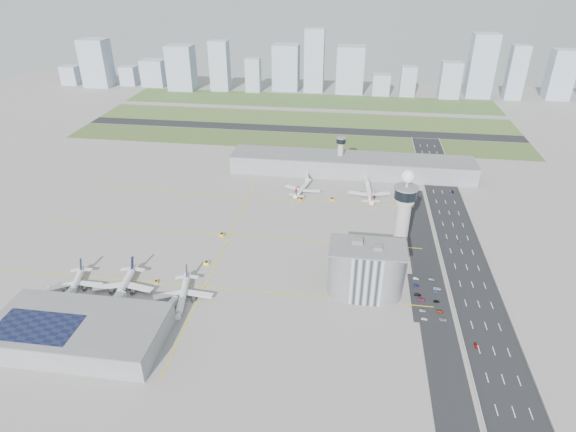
# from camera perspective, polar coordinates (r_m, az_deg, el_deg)

# --- Properties ---
(ground) EXTENTS (1000.00, 1000.00, 0.00)m
(ground) POSITION_cam_1_polar(r_m,az_deg,el_deg) (302.36, -0.93, -5.65)
(ground) COLOR #9A978F
(grass_strip_0) EXTENTS (480.00, 50.00, 0.08)m
(grass_strip_0) POSITION_cam_1_polar(r_m,az_deg,el_deg) (504.94, 0.77, 8.94)
(grass_strip_0) COLOR #465C2B
(grass_strip_0) RESTS_ON ground
(grass_strip_1) EXTENTS (480.00, 60.00, 0.08)m
(grass_strip_1) POSITION_cam_1_polar(r_m,az_deg,el_deg) (575.61, 1.74, 11.43)
(grass_strip_1) COLOR #506B33
(grass_strip_1) RESTS_ON ground
(grass_strip_2) EXTENTS (480.00, 70.00, 0.08)m
(grass_strip_2) POSITION_cam_1_polar(r_m,az_deg,el_deg) (652.05, 2.56, 13.49)
(grass_strip_2) COLOR #40592A
(grass_strip_2) RESTS_ON ground
(runway) EXTENTS (480.00, 22.00, 0.10)m
(runway) POSITION_cam_1_polar(r_m,az_deg,el_deg) (539.65, 1.28, 10.25)
(runway) COLOR black
(runway) RESTS_ON ground
(highway) EXTENTS (28.00, 500.00, 0.10)m
(highway) POSITION_cam_1_polar(r_m,az_deg,el_deg) (309.03, 20.81, -6.96)
(highway) COLOR black
(highway) RESTS_ON ground
(barrier_left) EXTENTS (0.60, 500.00, 1.20)m
(barrier_left) POSITION_cam_1_polar(r_m,az_deg,el_deg) (305.62, 18.27, -6.77)
(barrier_left) COLOR #9E9E99
(barrier_left) RESTS_ON ground
(barrier_right) EXTENTS (0.60, 500.00, 1.20)m
(barrier_right) POSITION_cam_1_polar(r_m,az_deg,el_deg) (312.44, 23.34, -6.97)
(barrier_right) COLOR #9E9E99
(barrier_right) RESTS_ON ground
(landside_road) EXTENTS (18.00, 260.00, 0.08)m
(landside_road) POSITION_cam_1_polar(r_m,az_deg,el_deg) (295.86, 16.42, -7.87)
(landside_road) COLOR black
(landside_road) RESTS_ON ground
(parking_lot) EXTENTS (20.00, 44.00, 0.10)m
(parking_lot) POSITION_cam_1_polar(r_m,az_deg,el_deg) (286.00, 16.29, -9.27)
(parking_lot) COLOR black
(parking_lot) RESTS_ON ground
(taxiway_line_h_0) EXTENTS (260.00, 0.60, 0.01)m
(taxiway_line_h_0) POSITION_cam_1_polar(r_m,az_deg,el_deg) (286.88, -9.87, -8.29)
(taxiway_line_h_0) COLOR yellow
(taxiway_line_h_0) RESTS_ON ground
(taxiway_line_h_1) EXTENTS (260.00, 0.60, 0.01)m
(taxiway_line_h_1) POSITION_cam_1_polar(r_m,az_deg,el_deg) (334.49, -6.93, -2.20)
(taxiway_line_h_1) COLOR yellow
(taxiway_line_h_1) RESTS_ON ground
(taxiway_line_h_2) EXTENTS (260.00, 0.60, 0.01)m
(taxiway_line_h_2) POSITION_cam_1_polar(r_m,az_deg,el_deg) (385.58, -4.75, 2.33)
(taxiway_line_h_2) COLOR yellow
(taxiway_line_h_2) RESTS_ON ground
(taxiway_line_v) EXTENTS (0.60, 260.00, 0.01)m
(taxiway_line_v) POSITION_cam_1_polar(r_m,az_deg,el_deg) (334.49, -6.93, -2.20)
(taxiway_line_v) COLOR yellow
(taxiway_line_v) RESTS_ON ground
(control_tower) EXTENTS (14.00, 14.00, 64.50)m
(control_tower) POSITION_cam_1_polar(r_m,az_deg,el_deg) (290.14, 13.46, -0.01)
(control_tower) COLOR #ADAAA5
(control_tower) RESTS_ON ground
(secondary_tower) EXTENTS (8.60, 8.60, 31.90)m
(secondary_tower) POSITION_cam_1_polar(r_m,az_deg,el_deg) (424.67, 6.24, 7.57)
(secondary_tower) COLOR #ADAAA5
(secondary_tower) RESTS_ON ground
(admin_building) EXTENTS (42.00, 24.00, 33.50)m
(admin_building) POSITION_cam_1_polar(r_m,az_deg,el_deg) (273.22, 9.22, -6.37)
(admin_building) COLOR #B2B2B7
(admin_building) RESTS_ON ground
(terminal_pier) EXTENTS (210.00, 32.00, 15.80)m
(terminal_pier) POSITION_cam_1_polar(r_m,az_deg,el_deg) (426.73, 7.50, 6.02)
(terminal_pier) COLOR gray
(terminal_pier) RESTS_ON ground
(near_terminal) EXTENTS (84.00, 42.00, 13.00)m
(near_terminal) POSITION_cam_1_polar(r_m,az_deg,el_deg) (265.14, -23.57, -12.46)
(near_terminal) COLOR gray
(near_terminal) RESTS_ON ground
(airplane_near_a) EXTENTS (39.45, 43.34, 10.24)m
(airplane_near_a) POSITION_cam_1_polar(r_m,az_deg,el_deg) (303.36, -24.04, -7.23)
(airplane_near_a) COLOR white
(airplane_near_a) RESTS_ON ground
(airplane_near_b) EXTENTS (39.10, 44.77, 11.69)m
(airplane_near_b) POSITION_cam_1_polar(r_m,az_deg,el_deg) (290.86, -19.10, -7.64)
(airplane_near_b) COLOR white
(airplane_near_b) RESTS_ON ground
(airplane_near_c) EXTENTS (40.70, 45.44, 11.14)m
(airplane_near_c) POSITION_cam_1_polar(r_m,az_deg,el_deg) (276.21, -12.40, -8.78)
(airplane_near_c) COLOR white
(airplane_near_c) RESTS_ON ground
(airplane_far_a) EXTENTS (37.93, 41.99, 10.10)m
(airplane_far_a) POSITION_cam_1_polar(r_m,az_deg,el_deg) (391.18, 1.77, 3.64)
(airplane_far_a) COLOR white
(airplane_far_a) RESTS_ON ground
(airplane_far_b) EXTENTS (37.17, 42.65, 11.19)m
(airplane_far_b) POSITION_cam_1_polar(r_m,az_deg,el_deg) (388.69, 9.63, 3.14)
(airplane_far_b) COLOR white
(airplane_far_b) RESTS_ON ground
(jet_bridge_near_0) EXTENTS (5.39, 14.31, 5.70)m
(jet_bridge_near_0) POSITION_cam_1_polar(r_m,az_deg,el_deg) (292.98, -25.70, -9.57)
(jet_bridge_near_0) COLOR silver
(jet_bridge_near_0) RESTS_ON ground
(jet_bridge_near_1) EXTENTS (5.39, 14.31, 5.70)m
(jet_bridge_near_1) POSITION_cam_1_polar(r_m,az_deg,el_deg) (278.52, -20.43, -10.49)
(jet_bridge_near_1) COLOR silver
(jet_bridge_near_1) RESTS_ON ground
(jet_bridge_near_2) EXTENTS (5.39, 14.31, 5.70)m
(jet_bridge_near_2) POSITION_cam_1_polar(r_m,az_deg,el_deg) (266.67, -14.60, -11.40)
(jet_bridge_near_2) COLOR silver
(jet_bridge_near_2) RESTS_ON ground
(jet_bridge_far_0) EXTENTS (5.39, 14.31, 5.70)m
(jet_bridge_far_0) POSITION_cam_1_polar(r_m,az_deg,el_deg) (415.71, 2.15, 4.87)
(jet_bridge_far_0) COLOR silver
(jet_bridge_far_0) RESTS_ON ground
(jet_bridge_far_1) EXTENTS (5.39, 14.31, 5.70)m
(jet_bridge_far_1) POSITION_cam_1_polar(r_m,az_deg,el_deg) (414.18, 9.06, 4.42)
(jet_bridge_far_1) COLOR silver
(jet_bridge_far_1) RESTS_ON ground
(tug_0) EXTENTS (3.95, 4.37, 2.10)m
(tug_0) POSITION_cam_1_polar(r_m,az_deg,el_deg) (309.00, -18.09, -6.21)
(tug_0) COLOR #EFA212
(tug_0) RESTS_ON ground
(tug_1) EXTENTS (2.78, 3.26, 1.60)m
(tug_1) POSITION_cam_1_polar(r_m,az_deg,el_deg) (295.93, -15.36, -7.51)
(tug_1) COLOR #FEB40B
(tug_1) RESTS_ON ground
(tug_2) EXTENTS (3.40, 2.34, 1.97)m
(tug_2) POSITION_cam_1_polar(r_m,az_deg,el_deg) (305.47, -9.65, -5.50)
(tug_2) COLOR yellow
(tug_2) RESTS_ON ground
(tug_3) EXTENTS (4.09, 3.22, 2.12)m
(tug_3) POSITION_cam_1_polar(r_m,az_deg,el_deg) (333.27, -7.85, -2.18)
(tug_3) COLOR gold
(tug_3) RESTS_ON ground
(tug_4) EXTENTS (3.99, 4.17, 2.00)m
(tug_4) POSITION_cam_1_polar(r_m,az_deg,el_deg) (377.67, 1.59, 2.00)
(tug_4) COLOR gold
(tug_4) RESTS_ON ground
(tug_5) EXTENTS (3.62, 4.19, 2.05)m
(tug_5) POSITION_cam_1_polar(r_m,az_deg,el_deg) (379.39, 5.22, 2.01)
(tug_5) COLOR gold
(tug_5) RESTS_ON ground
(car_lot_0) EXTENTS (3.29, 1.59, 1.08)m
(car_lot_0) POSITION_cam_1_polar(r_m,az_deg,el_deg) (270.09, 15.87, -11.65)
(car_lot_0) COLOR white
(car_lot_0) RESTS_ON ground
(car_lot_1) EXTENTS (3.38, 1.22, 1.11)m
(car_lot_1) POSITION_cam_1_polar(r_m,az_deg,el_deg) (275.18, 15.65, -10.75)
(car_lot_1) COLOR slate
(car_lot_1) RESTS_ON ground
(car_lot_2) EXTENTS (4.15, 2.36, 1.09)m
(car_lot_2) POSITION_cam_1_polar(r_m,az_deg,el_deg) (282.94, 15.52, -9.49)
(car_lot_2) COLOR maroon
(car_lot_2) RESTS_ON ground
(car_lot_3) EXTENTS (3.90, 1.69, 1.12)m
(car_lot_3) POSITION_cam_1_polar(r_m,az_deg,el_deg) (285.72, 15.12, -9.00)
(car_lot_3) COLOR black
(car_lot_3) RESTS_ON ground
(car_lot_4) EXTENTS (3.41, 1.53, 1.14)m
(car_lot_4) POSITION_cam_1_polar(r_m,az_deg,el_deg) (292.63, 14.95, -7.96)
(car_lot_4) COLOR navy
(car_lot_4) RESTS_ON ground
(car_lot_5) EXTENTS (3.43, 1.51, 1.10)m
(car_lot_5) POSITION_cam_1_polar(r_m,az_deg,el_deg) (298.40, 14.91, -7.17)
(car_lot_5) COLOR silver
(car_lot_5) RESTS_ON ground
(car_lot_6) EXTENTS (3.90, 1.83, 1.08)m
(car_lot_6) POSITION_cam_1_polar(r_m,az_deg,el_deg) (272.40, 17.90, -11.61)
(car_lot_6) COLOR #9C9C9F
(car_lot_6) RESTS_ON ground
(car_lot_7) EXTENTS (4.18, 1.90, 1.19)m
(car_lot_7) POSITION_cam_1_polar(r_m,az_deg,el_deg) (277.12, 17.58, -10.75)
(car_lot_7) COLOR maroon
(car_lot_7) RESTS_ON ground
(car_lot_8) EXTENTS (3.45, 1.62, 1.14)m
(car_lot_8) POSITION_cam_1_polar(r_m,az_deg,el_deg) (283.77, 17.19, -9.64)
(car_lot_8) COLOR black
(car_lot_8) RESTS_ON ground
(car_lot_9) EXTENTS (3.39, 1.40, 1.09)m
(car_lot_9) POSITION_cam_1_polar(r_m,az_deg,el_deg) (290.89, 17.16, -8.58)
(car_lot_9) COLOR navy
(car_lot_9) RESTS_ON ground
(car_lot_10) EXTENTS (4.46, 2.34, 1.20)m
(car_lot_10) POSITION_cam_1_polar(r_m,az_deg,el_deg) (293.45, 17.25, -8.22)
(car_lot_10) COLOR silver
(car_lot_10) RESTS_ON ground
(car_lot_11) EXTENTS (3.99, 1.97, 1.11)m
(car_lot_11) POSITION_cam_1_polar(r_m,az_deg,el_deg) (300.18, 16.68, -7.21)
(car_lot_11) COLOR gray
(car_lot_11) RESTS_ON ground
(car_hw_0) EXTENTS (1.62, 3.62, 1.21)m
(car_hw_0) POSITION_cam_1_polar(r_m,az_deg,el_deg) (262.42, 21.40, -14.12)
(car_hw_0) COLOR #A50F0C
(car_hw_0) RESTS_ON ground
(car_hw_1) EXTENTS (1.85, 3.90, 1.24)m
(car_hw_1) POSITION_cam_1_polar(r_m,az_deg,el_deg) (342.46, 19.71, -2.93)
(car_hw_1) COLOR #23262C
(car_hw_1) RESTS_ON ground
(car_hw_2) EXTENTS (2.47, 4.85, 1.31)m
(car_hw_2) POSITION_cam_1_polar(r_m,az_deg,el_deg) (412.47, 18.92, 2.72)
(car_hw_2) COLOR #19174C
(car_hw_2) RESTS_ON ground
(car_hw_4) EXTENTS (1.52, 3.38, 1.13)m
(car_hw_4) POSITION_cam_1_polar(r_m,az_deg,el_deg) (462.15, 15.91, 5.97)
(car_hw_4) COLOR gray
(car_hw_4) RESTS_ON ground
(skyline_bldg_0) EXTENTS (24.05, 19.24, 26.50)m
(skyline_bldg_0) POSITION_cam_1_polar(r_m,az_deg,el_deg) (803.45, -24.36, 14.96)
(skyline_bldg_0) COLOR #9EADC1
(skyline_bldg_0) RESTS_ON ground
(skyline_bldg_1) EXTENTS (37.63, 30.10, 65.60)m
(skyline_bldg_1) POSITION_cam_1_polar(r_m,az_deg,el_deg) (773.06, -21.74, 16.50)
(skyline_bldg_1) COLOR #9EADC1
(skyline_bldg_1) RESTS_ON ground
(skyline_bldg_2) EXTENTS (22.81, 18.25, 26.79)m
(skyline_bldg_2) POSITION_cam_1_polar(r_m,az_deg,el_deg) (769.50, -18.34, 15.51)
(skyline_bldg_2) COLOR #9EADC1
(skyline_bldg_2) RESTS_ON ground
(skyline_bldg_3) EXTENTS (32.30, 25.84, 36.93)m
(skyline_bldg_3) POSITION_cam_1_polar(r_m,az_deg,el_deg) (753.70, -15.60, 16.04)
(skyline_bldg_3) COLOR #9EADC1
(skyline_bldg_3) RESTS_ON ground
(skyline_bldg_4) EXTENTS (35.81, 28.65, 60.36)m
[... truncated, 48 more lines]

